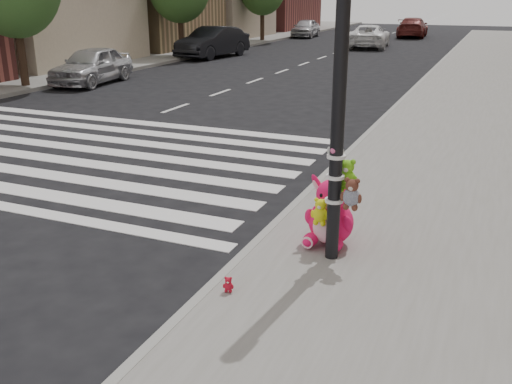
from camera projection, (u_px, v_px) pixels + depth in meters
The scene contains 12 objects.
ground at pixel (69, 292), 6.55m from camera, with size 120.00×120.00×0.00m, color black.
sidewalk_far at pixel (123, 59), 28.87m from camera, with size 6.00×80.00×0.14m, color slate.
curb_edge at pixel (380, 123), 14.64m from camera, with size 0.12×80.00×0.15m, color gray.
crosswalk at pixel (65, 146), 12.72m from camera, with size 11.00×6.00×0.01m, color silver, non-canonical shape.
signal_pole at pixel (340, 127), 6.57m from camera, with size 0.68×0.50×4.00m.
pink_bunny at pixel (330, 217), 7.35m from camera, with size 0.66×0.72×0.93m.
red_teddy at pixel (228, 284), 6.24m from camera, with size 0.13×0.09×0.18m, color red, non-canonical shape.
car_silver_far at pixel (92, 65), 21.18m from camera, with size 1.61×4.00×1.36m, color silver.
car_dark_far at pixel (213, 42), 29.73m from camera, with size 1.66×4.75×1.57m, color black.
car_white_near at pixel (369, 36), 35.00m from camera, with size 2.28×4.94×1.37m, color white.
car_maroon_near at pixel (413, 27), 43.07m from camera, with size 2.04×5.01×1.45m, color #5B1D1A.
car_silver_deep at pixel (306, 28), 43.15m from camera, with size 1.61×4.00×1.36m, color #B6B5BA.
Camera 1 is at (4.25, -4.49, 3.26)m, focal length 40.00 mm.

